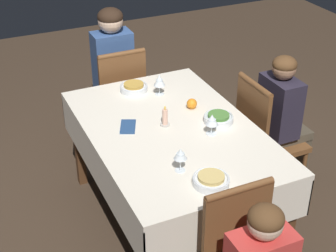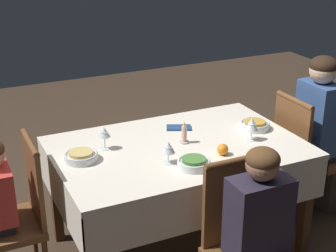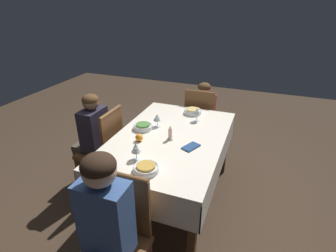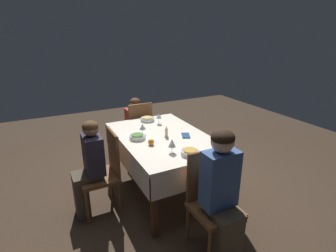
# 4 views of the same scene
# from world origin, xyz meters

# --- Properties ---
(ground_plane) EXTENTS (8.00, 8.00, 0.00)m
(ground_plane) POSITION_xyz_m (0.00, 0.00, 0.00)
(ground_plane) COLOR #3D2D21
(dining_table) EXTENTS (1.52, 0.99, 0.75)m
(dining_table) POSITION_xyz_m (0.00, 0.00, 0.66)
(dining_table) COLOR silver
(dining_table) RESTS_ON ground_plane
(chair_west) EXTENTS (0.40, 0.40, 0.93)m
(chair_west) POSITION_xyz_m (-0.98, -0.00, 0.50)
(chair_west) COLOR brown
(chair_west) RESTS_ON ground_plane
(chair_north) EXTENTS (0.40, 0.40, 0.93)m
(chair_north) POSITION_xyz_m (-0.03, 0.72, 0.50)
(chair_north) COLOR brown
(chair_north) RESTS_ON ground_plane
(chair_east) EXTENTS (0.40, 0.40, 0.93)m
(chair_east) POSITION_xyz_m (0.98, -0.06, 0.50)
(chair_east) COLOR brown
(chair_east) RESTS_ON ground_plane
(person_adult_denim) EXTENTS (0.34, 0.30, 1.19)m
(person_adult_denim) POSITION_xyz_m (-1.14, -0.00, 0.67)
(person_adult_denim) COLOR #4C4233
(person_adult_denim) RESTS_ON ground_plane
(person_child_dark) EXTENTS (0.30, 0.33, 1.07)m
(person_child_dark) POSITION_xyz_m (-0.03, 0.88, 0.58)
(person_child_dark) COLOR #4C4233
(person_child_dark) RESTS_ON ground_plane
(bowl_west) EXTENTS (0.19, 0.19, 0.06)m
(bowl_west) POSITION_xyz_m (-0.58, -0.02, 0.77)
(bowl_west) COLOR silver
(bowl_west) RESTS_ON dining_table
(wine_glass_west) EXTENTS (0.08, 0.08, 0.15)m
(wine_glass_west) POSITION_xyz_m (-0.45, 0.12, 0.85)
(wine_glass_west) COLOR white
(wine_glass_west) RESTS_ON dining_table
(bowl_north) EXTENTS (0.19, 0.19, 0.06)m
(bowl_north) POSITION_xyz_m (0.05, 0.30, 0.77)
(bowl_north) COLOR silver
(bowl_north) RESTS_ON dining_table
(wine_glass_north) EXTENTS (0.08, 0.08, 0.13)m
(wine_glass_north) POSITION_xyz_m (0.16, 0.19, 0.84)
(wine_glass_north) COLOR white
(wine_glass_north) RESTS_ON dining_table
(bowl_east) EXTENTS (0.19, 0.19, 0.06)m
(bowl_east) POSITION_xyz_m (0.60, -0.05, 0.77)
(bowl_east) COLOR silver
(bowl_east) RESTS_ON dining_table
(wine_glass_east) EXTENTS (0.07, 0.07, 0.14)m
(wine_glass_east) POSITION_xyz_m (0.42, -0.14, 0.85)
(wine_glass_east) COLOR white
(wine_glass_east) RESTS_ON dining_table
(candle_centerpiece) EXTENTS (0.06, 0.06, 0.14)m
(candle_centerpiece) POSITION_xyz_m (-0.05, -0.02, 0.80)
(candle_centerpiece) COLOR beige
(candle_centerpiece) RESTS_ON dining_table
(orange_fruit) EXTENTS (0.07, 0.07, 0.07)m
(orange_fruit) POSITION_xyz_m (-0.18, 0.23, 0.78)
(orange_fruit) COLOR orange
(orange_fruit) RESTS_ON dining_table
(napkin_red_folded) EXTENTS (0.18, 0.15, 0.01)m
(napkin_red_folded) POSITION_xyz_m (-0.12, -0.24, 0.75)
(napkin_red_folded) COLOR navy
(napkin_red_folded) RESTS_ON dining_table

